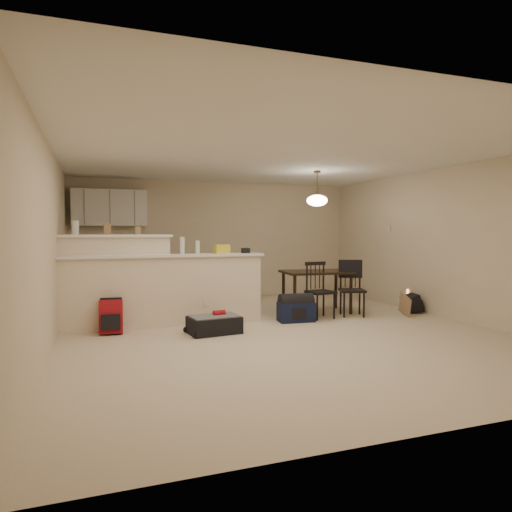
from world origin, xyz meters
name	(u,v)px	position (x,y,z in m)	size (l,w,h in m)	color
room	(279,244)	(0.00, 0.00, 1.25)	(7.00, 7.02, 2.50)	beige
breakfast_bar	(147,286)	(-1.76, 0.98, 0.61)	(3.08, 0.58, 1.39)	beige
upper_cabinets	(110,208)	(-2.20, 3.32, 1.90)	(1.40, 0.34, 0.70)	white
kitchen_counter	(122,282)	(-2.00, 3.19, 0.45)	(1.80, 0.60, 0.90)	white
thermostat	(389,228)	(2.98, 1.55, 1.50)	(0.02, 0.12, 0.12)	beige
jar	(75,228)	(-2.75, 1.12, 1.49)	(0.10, 0.10, 0.20)	silver
cereal_box	(107,229)	(-2.31, 1.12, 1.47)	(0.10, 0.07, 0.16)	#95734C
small_box	(138,231)	(-1.87, 1.12, 1.45)	(0.08, 0.06, 0.12)	#95734C
bottle_a	(182,246)	(-1.23, 0.90, 1.22)	(0.07, 0.07, 0.26)	silver
bottle_b	(197,248)	(-0.99, 0.90, 1.18)	(0.06, 0.06, 0.18)	silver
bag_lump	(222,249)	(-0.60, 0.90, 1.16)	(0.22, 0.18, 0.14)	#95734C
pouch	(246,251)	(-0.21, 0.90, 1.13)	(0.12, 0.10, 0.08)	#95734C
extra_item_x	(198,247)	(-0.99, 0.90, 1.19)	(0.07, 0.07, 0.21)	silver
dining_table	(317,276)	(1.21, 1.17, 0.65)	(1.25, 0.90, 0.74)	black
pendant_lamp	(317,200)	(1.21, 1.17, 1.99)	(0.36, 0.36, 0.62)	brown
dining_chair_near	(321,290)	(1.01, 0.64, 0.46)	(0.41, 0.39, 0.93)	black
dining_chair_far	(352,289)	(1.62, 0.65, 0.46)	(0.41, 0.39, 0.93)	black
suitcase	(214,325)	(-0.92, 0.14, 0.12)	(0.70, 0.45, 0.24)	black
red_backpack	(111,317)	(-2.29, 0.61, 0.24)	(0.31, 0.20, 0.47)	#A1121C
navy_duffel	(296,312)	(0.52, 0.53, 0.15)	(0.56, 0.31, 0.31)	#111835
black_daypack	(412,304)	(2.82, 0.61, 0.15)	(0.34, 0.24, 0.30)	black
cardboard_sheet	(405,305)	(2.50, 0.39, 0.18)	(0.46, 0.02, 0.35)	#95734C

